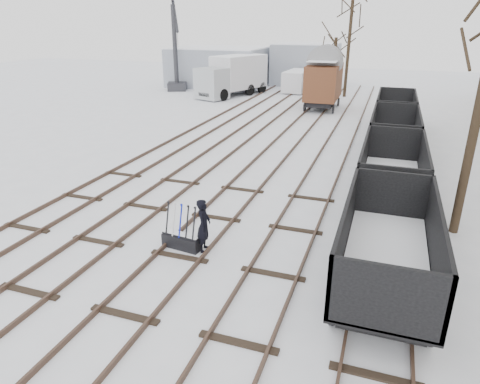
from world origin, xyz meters
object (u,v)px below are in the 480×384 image
object	(u,v)px
freight_wagon_a	(386,259)
box_van_wagon	(324,81)
ground_frame	(182,240)
panel_van	(297,81)
lorry	(233,75)
crane	(177,66)
worker	(204,225)

from	to	relation	value
freight_wagon_a	box_van_wagon	size ratio (longest dim) A/B	1.14
ground_frame	panel_van	xyz separation A→B (m)	(-3.45, 33.53, 0.82)
freight_wagon_a	lorry	size ratio (longest dim) A/B	0.69
box_van_wagon	crane	xyz separation A→B (m)	(-16.01, 5.34, 0.18)
lorry	crane	world-z (taller)	crane
worker	freight_wagon_a	size ratio (longest dim) A/B	0.29
lorry	ground_frame	bearing A→B (deg)	-52.66
box_van_wagon	crane	world-z (taller)	crane
ground_frame	panel_van	bearing A→B (deg)	103.19
box_van_wagon	lorry	xyz separation A→B (m)	(-9.30, 3.84, -0.37)
ground_frame	crane	distance (m)	34.17
worker	box_van_wagon	bearing A→B (deg)	-9.06
ground_frame	lorry	bearing A→B (deg)	114.28
worker	crane	bearing A→B (deg)	18.61
lorry	panel_van	bearing A→B (deg)	61.45
worker	box_van_wagon	size ratio (longest dim) A/B	0.34
box_van_wagon	lorry	world-z (taller)	box_van_wagon
lorry	worker	bearing A→B (deg)	-51.25
worker	panel_van	distance (m)	33.70
worker	box_van_wagon	world-z (taller)	box_van_wagon
ground_frame	panel_van	distance (m)	33.72
ground_frame	box_van_wagon	world-z (taller)	box_van_wagon
ground_frame	panel_van	size ratio (longest dim) A/B	0.30
freight_wagon_a	lorry	xyz separation A→B (m)	(-15.00, 29.10, 1.00)
box_van_wagon	panel_van	xyz separation A→B (m)	(-3.94, 8.51, -1.19)
panel_van	crane	world-z (taller)	crane
panel_van	crane	bearing A→B (deg)	-162.54
ground_frame	crane	xyz separation A→B (m)	(-15.52, 30.36, 2.19)
freight_wagon_a	panel_van	size ratio (longest dim) A/B	1.21
worker	lorry	distance (m)	30.33
panel_van	crane	size ratio (longest dim) A/B	0.52
freight_wagon_a	lorry	bearing A→B (deg)	117.27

